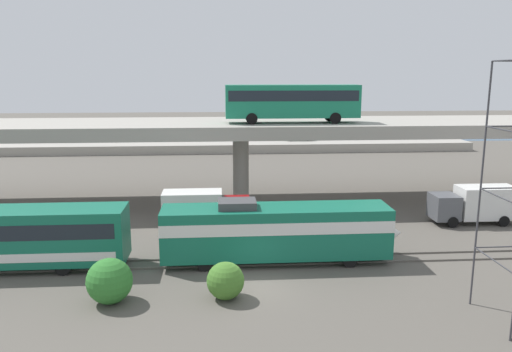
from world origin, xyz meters
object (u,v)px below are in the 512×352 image
object	(u,v)px
transit_bus_on_overpass	(292,100)
service_truck_west	(475,204)
parked_car_0	(403,131)
parked_car_1	(76,136)
parked_car_2	(299,136)
service_truck_east	(204,209)
train_locomotive	(287,229)
parked_car_3	(119,135)

from	to	relation	value
transit_bus_on_overpass	service_truck_west	bearing A→B (deg)	-26.66
transit_bus_on_overpass	service_truck_west	xyz separation A→B (m)	(14.14, -7.10, -8.05)
parked_car_0	parked_car_1	size ratio (longest dim) A/B	0.88
parked_car_0	parked_car_2	distance (m)	19.40
transit_bus_on_overpass	service_truck_east	xyz separation A→B (m)	(-7.90, -7.10, -8.05)
train_locomotive	service_truck_west	world-z (taller)	train_locomotive
transit_bus_on_overpass	parked_car_2	size ratio (longest dim) A/B	2.78
train_locomotive	parked_car_0	distance (m)	60.20
train_locomotive	parked_car_1	distance (m)	57.91
service_truck_west	parked_car_3	size ratio (longest dim) A/B	1.58
transit_bus_on_overpass	parked_car_2	xyz separation A→B (m)	(6.14, 34.48, -7.56)
parked_car_0	parked_car_1	xyz separation A→B (m)	(-54.47, -2.54, 0.00)
parked_car_0	transit_bus_on_overpass	bearing A→B (deg)	57.50
transit_bus_on_overpass	parked_car_3	world-z (taller)	transit_bus_on_overpass
parked_car_3	parked_car_2	bearing A→B (deg)	-5.06
train_locomotive	service_truck_west	xyz separation A→B (m)	(16.45, 7.38, -0.56)
parked_car_3	transit_bus_on_overpass	bearing A→B (deg)	-58.50
transit_bus_on_overpass	service_truck_west	world-z (taller)	transit_bus_on_overpass
transit_bus_on_overpass	parked_car_3	size ratio (longest dim) A/B	2.78
service_truck_east	parked_car_3	world-z (taller)	service_truck_east
parked_car_2	train_locomotive	bearing A→B (deg)	80.20
service_truck_east	train_locomotive	bearing A→B (deg)	-52.91
service_truck_east	parked_car_3	distance (m)	46.54
train_locomotive	service_truck_east	distance (m)	9.27
train_locomotive	service_truck_east	size ratio (longest dim) A/B	2.30
parked_car_0	parked_car_3	world-z (taller)	same
transit_bus_on_overpass	service_truck_west	distance (m)	17.75
parked_car_1	parked_car_2	bearing A→B (deg)	176.51
transit_bus_on_overpass	parked_car_2	distance (m)	35.83
service_truck_west	service_truck_east	world-z (taller)	same
train_locomotive	transit_bus_on_overpass	distance (m)	16.47
train_locomotive	parked_car_3	size ratio (longest dim) A/B	3.62
parked_car_2	parked_car_3	bearing A→B (deg)	-5.06
service_truck_west	parked_car_1	distance (m)	61.80
service_truck_east	parked_car_2	bearing A→B (deg)	71.35
service_truck_west	parked_car_2	bearing A→B (deg)	-79.11
service_truck_west	parked_car_2	xyz separation A→B (m)	(-8.00, 41.58, 0.49)
train_locomotive	parked_car_0	size ratio (longest dim) A/B	3.82
service_truck_west	parked_car_1	size ratio (longest dim) A/B	1.47
service_truck_east	parked_car_0	world-z (taller)	service_truck_east
parked_car_1	parked_car_2	size ratio (longest dim) A/B	1.07
transit_bus_on_overpass	service_truck_east	size ratio (longest dim) A/B	1.76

